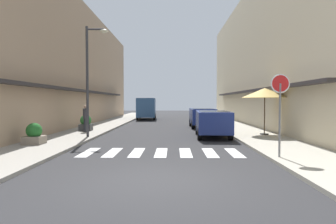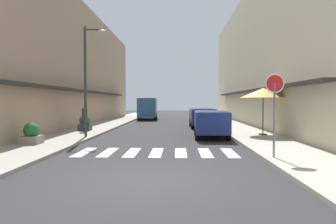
% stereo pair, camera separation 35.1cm
% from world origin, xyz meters
% --- Properties ---
extents(ground_plane, '(86.39, 86.39, 0.00)m').
position_xyz_m(ground_plane, '(0.00, 15.71, 0.00)').
color(ground_plane, '#2B2B2D').
extents(sidewalk_left, '(2.87, 54.97, 0.12)m').
position_xyz_m(sidewalk_left, '(-5.16, 15.71, 0.06)').
color(sidewalk_left, '#9E998E').
rests_on(sidewalk_left, ground_plane).
extents(sidewalk_right, '(2.87, 54.97, 0.12)m').
position_xyz_m(sidewalk_right, '(5.16, 15.71, 0.06)').
color(sidewalk_right, '#ADA899').
rests_on(sidewalk_right, ground_plane).
extents(building_row_left, '(5.50, 37.34, 9.86)m').
position_xyz_m(building_row_left, '(-9.09, 16.67, 4.93)').
color(building_row_left, tan).
rests_on(building_row_left, ground_plane).
extents(building_row_right, '(5.50, 37.34, 11.26)m').
position_xyz_m(building_row_right, '(9.09, 16.67, 5.63)').
color(building_row_right, beige).
rests_on(building_row_right, ground_plane).
extents(crosswalk, '(6.15, 2.20, 0.01)m').
position_xyz_m(crosswalk, '(-0.00, 4.11, 0.01)').
color(crosswalk, silver).
rests_on(crosswalk, ground_plane).
extents(parked_car_near, '(1.93, 4.11, 1.47)m').
position_xyz_m(parked_car_near, '(2.68, 9.30, 0.92)').
color(parked_car_near, navy).
rests_on(parked_car_near, ground_plane).
extents(parked_car_mid, '(1.84, 3.93, 1.47)m').
position_xyz_m(parked_car_mid, '(2.68, 15.52, 0.92)').
color(parked_car_mid, navy).
rests_on(parked_car_mid, ground_plane).
extents(delivery_van, '(2.17, 5.47, 2.37)m').
position_xyz_m(delivery_van, '(-2.53, 26.20, 1.41)').
color(delivery_van, '#33598C').
rests_on(delivery_van, ground_plane).
extents(round_street_sign, '(0.65, 0.07, 2.81)m').
position_xyz_m(round_street_sign, '(4.07, 2.64, 2.27)').
color(round_street_sign, slate).
rests_on(round_street_sign, sidewalk_right).
extents(street_lamp, '(1.19, 0.28, 5.84)m').
position_xyz_m(street_lamp, '(-3.92, 8.39, 3.65)').
color(street_lamp, '#38383D').
rests_on(street_lamp, sidewalk_left).
extents(cafe_umbrella, '(2.58, 2.58, 2.64)m').
position_xyz_m(cafe_umbrella, '(5.65, 9.63, 2.48)').
color(cafe_umbrella, '#262626').
rests_on(cafe_umbrella, sidewalk_right).
extents(planter_corner, '(0.81, 0.81, 0.93)m').
position_xyz_m(planter_corner, '(-5.69, 5.61, 0.54)').
color(planter_corner, gray).
rests_on(planter_corner, sidewalk_left).
extents(planter_midblock, '(0.76, 0.76, 1.02)m').
position_xyz_m(planter_midblock, '(-5.19, 11.78, 0.60)').
color(planter_midblock, '#4C4C4C').
rests_on(planter_midblock, sidewalk_left).
extents(pedestrian_walking_near, '(0.34, 0.34, 1.66)m').
position_xyz_m(pedestrian_walking_near, '(-4.96, 11.00, 0.99)').
color(pedestrian_walking_near, '#282B33').
rests_on(pedestrian_walking_near, sidewalk_left).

